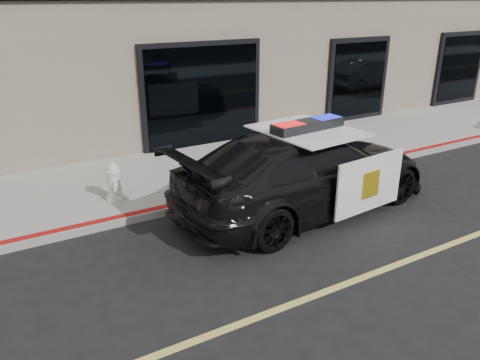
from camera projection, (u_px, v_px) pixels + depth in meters
ground at (440, 249)px, 7.83m from camera, size 120.00×120.00×0.00m
sidewalk_n at (268, 157)px, 12.03m from camera, size 60.00×3.50×0.15m
police_car at (306, 170)px, 9.05m from camera, size 3.23×5.88×1.79m
fire_hydrant at (114, 183)px, 9.22m from camera, size 0.35×0.49×0.78m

